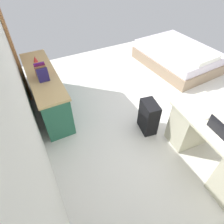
% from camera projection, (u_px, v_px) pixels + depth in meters
% --- Properties ---
extents(ground_plane, '(5.66, 5.66, 0.00)m').
position_uv_depth(ground_plane, '(158.00, 106.00, 3.92)').
color(ground_plane, silver).
extents(wall_back, '(4.66, 0.10, 2.71)m').
position_uv_depth(wall_back, '(13.00, 79.00, 2.22)').
color(wall_back, silver).
rests_on(wall_back, ground_plane).
extents(door_wooden, '(0.88, 0.05, 2.04)m').
position_uv_depth(door_wooden, '(12.00, 45.00, 3.63)').
color(door_wooden, '#936038').
rests_on(door_wooden, ground_plane).
extents(desk, '(1.49, 0.77, 0.75)m').
position_uv_depth(desk, '(215.00, 146.00, 2.71)').
color(desk, beige).
rests_on(desk, ground_plane).
extents(credenza, '(1.80, 0.48, 0.78)m').
position_uv_depth(credenza, '(47.00, 91.00, 3.62)').
color(credenza, '#28664C').
rests_on(credenza, ground_plane).
extents(bed, '(1.98, 1.51, 0.58)m').
position_uv_depth(bed, '(177.00, 57.00, 4.89)').
color(bed, gray).
rests_on(bed, ground_plane).
extents(suitcase_black, '(0.39, 0.28, 0.58)m').
position_uv_depth(suitcase_black, '(148.00, 117.00, 3.27)').
color(suitcase_black, black).
rests_on(suitcase_black, ground_plane).
extents(laptop, '(0.33, 0.24, 0.21)m').
position_uv_depth(laptop, '(221.00, 130.00, 2.39)').
color(laptop, silver).
rests_on(laptop, desk).
extents(computer_mouse, '(0.07, 0.10, 0.03)m').
position_uv_depth(computer_mouse, '(207.00, 117.00, 2.60)').
color(computer_mouse, white).
rests_on(computer_mouse, desk).
extents(book_row, '(0.32, 0.17, 0.24)m').
position_uv_depth(book_row, '(41.00, 71.00, 3.19)').
color(book_row, navy).
rests_on(book_row, credenza).
extents(figurine_small, '(0.08, 0.08, 0.11)m').
position_uv_depth(figurine_small, '(35.00, 59.00, 3.60)').
color(figurine_small, red).
rests_on(figurine_small, credenza).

